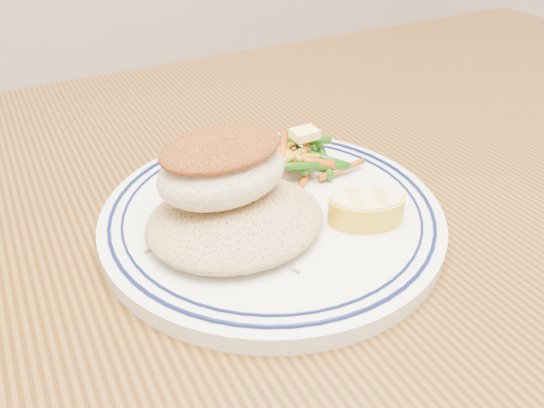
{
  "coord_description": "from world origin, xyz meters",
  "views": [
    {
      "loc": [
        -0.18,
        -0.29,
        1.01
      ],
      "look_at": [
        -0.01,
        0.03,
        0.77
      ],
      "focal_mm": 35.0,
      "sensor_mm": 36.0,
      "label": 1
    }
  ],
  "objects_px": {
    "dining_table": "(291,321)",
    "rice_pilaf": "(235,217)",
    "vegetable_pile": "(299,156)",
    "lemon_wedge": "(367,207)",
    "plate": "(272,214)",
    "fish_fillet": "(222,167)"
  },
  "relations": [
    {
      "from": "rice_pilaf",
      "to": "vegetable_pile",
      "type": "distance_m",
      "value": 0.11
    },
    {
      "from": "plate",
      "to": "vegetable_pile",
      "type": "xyz_separation_m",
      "value": [
        0.05,
        0.05,
        0.02
      ]
    },
    {
      "from": "dining_table",
      "to": "plate",
      "type": "xyz_separation_m",
      "value": [
        -0.01,
        0.03,
        0.11
      ]
    },
    {
      "from": "dining_table",
      "to": "rice_pilaf",
      "type": "relative_size",
      "value": 10.66
    },
    {
      "from": "dining_table",
      "to": "lemon_wedge",
      "type": "distance_m",
      "value": 0.14
    },
    {
      "from": "plate",
      "to": "fish_fillet",
      "type": "height_order",
      "value": "fish_fillet"
    },
    {
      "from": "fish_fillet",
      "to": "lemon_wedge",
      "type": "xyz_separation_m",
      "value": [
        0.1,
        -0.06,
        -0.03
      ]
    },
    {
      "from": "fish_fillet",
      "to": "vegetable_pile",
      "type": "distance_m",
      "value": 0.11
    },
    {
      "from": "dining_table",
      "to": "rice_pilaf",
      "type": "distance_m",
      "value": 0.13
    },
    {
      "from": "rice_pilaf",
      "to": "vegetable_pile",
      "type": "bearing_deg",
      "value": 33.05
    },
    {
      "from": "rice_pilaf",
      "to": "fish_fillet",
      "type": "bearing_deg",
      "value": 90.25
    },
    {
      "from": "plate",
      "to": "rice_pilaf",
      "type": "distance_m",
      "value": 0.05
    },
    {
      "from": "rice_pilaf",
      "to": "lemon_wedge",
      "type": "distance_m",
      "value": 0.1
    },
    {
      "from": "vegetable_pile",
      "to": "lemon_wedge",
      "type": "xyz_separation_m",
      "value": [
        0.0,
        -0.1,
        -0.0
      ]
    },
    {
      "from": "plate",
      "to": "fish_fillet",
      "type": "xyz_separation_m",
      "value": [
        -0.04,
        0.01,
        0.05
      ]
    },
    {
      "from": "rice_pilaf",
      "to": "vegetable_pile",
      "type": "xyz_separation_m",
      "value": [
        0.09,
        0.06,
        0.0
      ]
    },
    {
      "from": "plate",
      "to": "vegetable_pile",
      "type": "height_order",
      "value": "vegetable_pile"
    },
    {
      "from": "dining_table",
      "to": "fish_fillet",
      "type": "height_order",
      "value": "fish_fillet"
    },
    {
      "from": "plate",
      "to": "fish_fillet",
      "type": "bearing_deg",
      "value": 168.02
    },
    {
      "from": "vegetable_pile",
      "to": "lemon_wedge",
      "type": "bearing_deg",
      "value": -87.21
    },
    {
      "from": "vegetable_pile",
      "to": "plate",
      "type": "bearing_deg",
      "value": -138.47
    },
    {
      "from": "dining_table",
      "to": "rice_pilaf",
      "type": "xyz_separation_m",
      "value": [
        -0.05,
        0.01,
        0.13
      ]
    }
  ]
}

